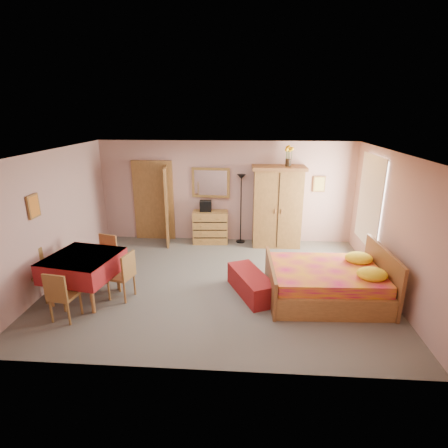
# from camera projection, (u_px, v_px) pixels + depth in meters

# --- Properties ---
(floor) EXTENTS (6.50, 6.50, 0.00)m
(floor) POSITION_uv_depth(u_px,v_px,m) (218.00, 282.00, 7.05)
(floor) COLOR slate
(floor) RESTS_ON ground
(ceiling) EXTENTS (6.50, 6.50, 0.00)m
(ceiling) POSITION_uv_depth(u_px,v_px,m) (217.00, 152.00, 6.25)
(ceiling) COLOR brown
(ceiling) RESTS_ON wall_back
(wall_back) EXTENTS (6.50, 0.10, 2.60)m
(wall_back) POSITION_uv_depth(u_px,v_px,m) (226.00, 192.00, 9.02)
(wall_back) COLOR tan
(wall_back) RESTS_ON floor
(wall_front) EXTENTS (6.50, 0.10, 2.60)m
(wall_front) POSITION_uv_depth(u_px,v_px,m) (200.00, 283.00, 4.28)
(wall_front) COLOR tan
(wall_front) RESTS_ON floor
(wall_left) EXTENTS (0.10, 5.00, 2.60)m
(wall_left) POSITION_uv_depth(u_px,v_px,m) (53.00, 218.00, 6.86)
(wall_left) COLOR tan
(wall_left) RESTS_ON floor
(wall_right) EXTENTS (0.10, 5.00, 2.60)m
(wall_right) POSITION_uv_depth(u_px,v_px,m) (393.00, 225.00, 6.44)
(wall_right) COLOR tan
(wall_right) RESTS_ON floor
(doorway) EXTENTS (1.06, 0.12, 2.15)m
(doorway) POSITION_uv_depth(u_px,v_px,m) (154.00, 201.00, 9.20)
(doorway) COLOR #9E6B35
(doorway) RESTS_ON floor
(window) EXTENTS (0.08, 1.40, 1.95)m
(window) POSITION_uv_depth(u_px,v_px,m) (370.00, 201.00, 7.53)
(window) COLOR white
(window) RESTS_ON wall_right
(picture_left) EXTENTS (0.04, 0.32, 0.42)m
(picture_left) POSITION_uv_depth(u_px,v_px,m) (33.00, 206.00, 6.17)
(picture_left) COLOR orange
(picture_left) RESTS_ON wall_left
(picture_back) EXTENTS (0.30, 0.04, 0.40)m
(picture_back) POSITION_uv_depth(u_px,v_px,m) (319.00, 184.00, 8.76)
(picture_back) COLOR #D8BF59
(picture_back) RESTS_ON wall_back
(chest_of_drawers) EXTENTS (0.92, 0.50, 0.84)m
(chest_of_drawers) POSITION_uv_depth(u_px,v_px,m) (210.00, 227.00, 9.07)
(chest_of_drawers) COLOR #AB7A3A
(chest_of_drawers) RESTS_ON floor
(wall_mirror) EXTENTS (0.97, 0.11, 0.77)m
(wall_mirror) POSITION_uv_depth(u_px,v_px,m) (211.00, 183.00, 8.92)
(wall_mirror) COLOR white
(wall_mirror) RESTS_ON wall_back
(stereo) EXTENTS (0.31, 0.23, 0.28)m
(stereo) POSITION_uv_depth(u_px,v_px,m) (206.00, 206.00, 8.94)
(stereo) COLOR black
(stereo) RESTS_ON chest_of_drawers
(floor_lamp) EXTENTS (0.29, 0.29, 1.80)m
(floor_lamp) POSITION_uv_depth(u_px,v_px,m) (241.00, 209.00, 8.95)
(floor_lamp) COLOR black
(floor_lamp) RESTS_ON floor
(wardrobe) EXTENTS (1.31, 0.69, 2.03)m
(wardrobe) POSITION_uv_depth(u_px,v_px,m) (277.00, 207.00, 8.71)
(wardrobe) COLOR olive
(wardrobe) RESTS_ON floor
(sunflower_vase) EXTENTS (0.21, 0.21, 0.49)m
(sunflower_vase) POSITION_uv_depth(u_px,v_px,m) (289.00, 156.00, 8.31)
(sunflower_vase) COLOR yellow
(sunflower_vase) RESTS_ON wardrobe
(bed) EXTENTS (2.16, 1.73, 0.97)m
(bed) POSITION_uv_depth(u_px,v_px,m) (326.00, 274.00, 6.35)
(bed) COLOR #BD1251
(bed) RESTS_ON floor
(bench) EXTENTS (0.94, 1.34, 0.42)m
(bench) POSITION_uv_depth(u_px,v_px,m) (251.00, 284.00, 6.56)
(bench) COLOR maroon
(bench) RESTS_ON floor
(dining_table) EXTENTS (1.34, 1.34, 0.84)m
(dining_table) POSITION_uv_depth(u_px,v_px,m) (85.00, 277.00, 6.36)
(dining_table) COLOR maroon
(dining_table) RESTS_ON floor
(chair_south) EXTENTS (0.46, 0.46, 0.88)m
(chair_south) POSITION_uv_depth(u_px,v_px,m) (64.00, 295.00, 5.72)
(chair_south) COLOR olive
(chair_south) RESTS_ON floor
(chair_north) EXTENTS (0.51, 0.51, 0.91)m
(chair_north) POSITION_uv_depth(u_px,v_px,m) (104.00, 258.00, 7.08)
(chair_north) COLOR #A87A39
(chair_north) RESTS_ON floor
(chair_west) EXTENTS (0.51, 0.51, 0.91)m
(chair_west) POSITION_uv_depth(u_px,v_px,m) (44.00, 275.00, 6.36)
(chair_west) COLOR olive
(chair_west) RESTS_ON floor
(chair_east) EXTENTS (0.49, 0.49, 0.90)m
(chair_east) POSITION_uv_depth(u_px,v_px,m) (121.00, 275.00, 6.36)
(chair_east) COLOR #9C6734
(chair_east) RESTS_ON floor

